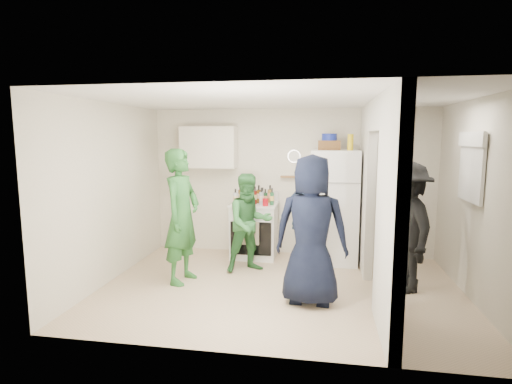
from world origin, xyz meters
TOP-DOWN VIEW (x-y plane):
  - floor at (0.00, 0.00)m, footprint 4.80×4.80m
  - wall_back at (0.00, 1.70)m, footprint 4.80×0.00m
  - wall_front at (0.00, -1.70)m, footprint 4.80×0.00m
  - wall_left at (-2.40, 0.00)m, footprint 0.00×3.40m
  - wall_right at (2.40, 0.00)m, footprint 0.00×3.40m
  - ceiling at (0.00, 0.00)m, footprint 4.80×4.80m
  - partition_pier_back at (1.20, 1.10)m, footprint 0.12×1.20m
  - partition_pier_front at (1.20, -1.10)m, footprint 0.12×1.20m
  - partition_header at (1.20, 0.00)m, footprint 0.12×1.00m
  - stove at (-0.59, 1.37)m, footprint 0.77×0.64m
  - upper_cabinet at (-1.40, 1.52)m, footprint 0.95×0.34m
  - fridge at (0.73, 1.34)m, footprint 0.75×0.73m
  - wicker_basket at (0.63, 1.39)m, footprint 0.35×0.25m
  - blue_bowl at (0.63, 1.39)m, footprint 0.24×0.24m
  - yellow_cup_stack_top at (0.95, 1.24)m, footprint 0.09×0.09m
  - wall_clock at (0.05, 1.68)m, footprint 0.22×0.02m
  - spice_shelf at (0.00, 1.65)m, footprint 0.35×0.08m
  - nook_window at (2.38, 0.20)m, footprint 0.03×0.70m
  - nook_window_frame at (2.36, 0.20)m, footprint 0.04×0.76m
  - nook_valance at (2.34, 0.20)m, footprint 0.04×0.82m
  - yellow_cup_stack_stove at (-0.71, 1.15)m, footprint 0.09×0.09m
  - red_cup at (-0.37, 1.17)m, footprint 0.09×0.09m
  - person_green_left at (-1.38, 0.06)m, footprint 0.56×0.75m
  - person_green_center at (-0.53, 0.65)m, footprint 0.91×0.84m
  - person_denim at (0.25, 0.85)m, footprint 0.93×0.87m
  - person_navy at (0.41, -0.40)m, footprint 0.93×0.65m
  - person_nook at (1.63, 0.22)m, footprint 0.83×1.21m
  - bottle_a at (-0.85, 1.49)m, footprint 0.06×0.06m
  - bottle_b at (-0.79, 1.27)m, footprint 0.06×0.06m
  - bottle_c at (-0.68, 1.52)m, footprint 0.07×0.07m
  - bottle_d at (-0.57, 1.34)m, footprint 0.06×0.06m
  - bottle_e at (-0.47, 1.56)m, footprint 0.06×0.06m
  - bottle_f at (-0.40, 1.39)m, footprint 0.07×0.07m
  - bottle_g at (-0.34, 1.53)m, footprint 0.08×0.08m
  - bottle_h at (-0.88, 1.26)m, footprint 0.08×0.08m
  - bottle_i at (-0.52, 1.46)m, footprint 0.08×0.08m
  - bottle_j at (-0.27, 1.27)m, footprint 0.06×0.06m
  - bottle_k at (-0.82, 1.42)m, footprint 0.07×0.07m
  - bottle_l at (-0.44, 1.22)m, footprint 0.07×0.07m

SIDE VIEW (x-z plane):
  - floor at x=0.00m, z-range 0.00..0.00m
  - stove at x=-0.59m, z-range 0.00..0.92m
  - person_green_center at x=-0.53m, z-range 0.00..1.49m
  - person_denim at x=0.25m, z-range 0.00..1.54m
  - person_nook at x=1.63m, z-range 0.00..1.72m
  - fridge at x=0.73m, z-range 0.00..1.82m
  - person_navy at x=0.41m, z-range 0.00..1.83m
  - person_green_left at x=-1.38m, z-range 0.00..1.87m
  - red_cup at x=-0.37m, z-range 0.92..1.04m
  - bottle_f at x=-0.40m, z-range 0.92..1.17m
  - bottle_e at x=-0.47m, z-range 0.92..1.17m
  - yellow_cup_stack_stove at x=-0.71m, z-range 0.92..1.17m
  - bottle_c at x=-0.68m, z-range 0.92..1.17m
  - bottle_h at x=-0.88m, z-range 0.92..1.18m
  - bottle_a at x=-0.85m, z-range 0.92..1.19m
  - bottle_j at x=-0.27m, z-range 0.92..1.20m
  - bottle_k at x=-0.82m, z-range 0.92..1.21m
  - bottle_l at x=-0.44m, z-range 0.92..1.21m
  - bottle_d at x=-0.57m, z-range 0.92..1.21m
  - bottle_b at x=-0.79m, z-range 0.92..1.21m
  - bottle_g at x=-0.34m, z-range 0.92..1.21m
  - bottle_i at x=-0.52m, z-range 0.92..1.22m
  - wall_back at x=0.00m, z-range -1.15..3.65m
  - wall_front at x=0.00m, z-range -1.15..3.65m
  - wall_left at x=-2.40m, z-range -0.45..2.95m
  - wall_right at x=2.40m, z-range -0.45..2.95m
  - partition_pier_back at x=1.20m, z-range 0.00..2.50m
  - partition_pier_front at x=1.20m, z-range 0.00..2.50m
  - spice_shelf at x=0.00m, z-range 1.34..1.36m
  - nook_window at x=2.38m, z-range 1.25..2.05m
  - nook_window_frame at x=2.36m, z-range 1.22..2.08m
  - wall_clock at x=0.05m, z-range 1.59..1.81m
  - upper_cabinet at x=-1.40m, z-range 1.50..2.20m
  - wicker_basket at x=0.63m, z-range 1.82..1.97m
  - yellow_cup_stack_top at x=0.95m, z-range 1.82..2.07m
  - nook_valance at x=2.34m, z-range 1.91..2.09m
  - blue_bowl at x=0.63m, z-range 1.97..2.08m
  - partition_header at x=1.20m, z-range 2.10..2.50m
  - ceiling at x=0.00m, z-range 2.50..2.50m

